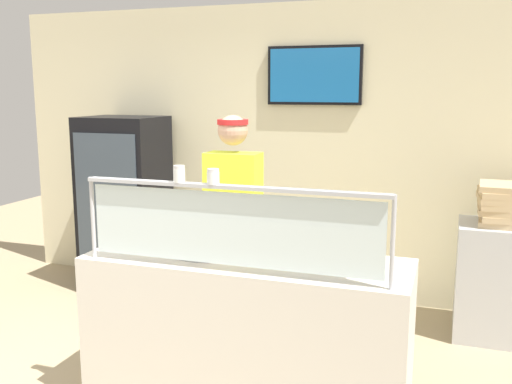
# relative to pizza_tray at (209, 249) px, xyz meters

# --- Properties ---
(ground_plane) EXTENTS (12.00, 12.00, 0.00)m
(ground_plane) POSITION_rel_pizza_tray_xyz_m (0.27, 0.61, -0.97)
(ground_plane) COLOR tan
(ground_plane) RESTS_ON ground
(shop_rear_unit) EXTENTS (6.33, 0.13, 2.70)m
(shop_rear_unit) POSITION_rel_pizza_tray_xyz_m (0.27, 2.03, 0.39)
(shop_rear_unit) COLOR beige
(shop_rear_unit) RESTS_ON ground
(serving_counter) EXTENTS (1.93, 0.65, 0.95)m
(serving_counter) POSITION_rel_pizza_tray_xyz_m (0.27, -0.07, -0.49)
(serving_counter) COLOR silver
(serving_counter) RESTS_ON ground
(sneeze_guard) EXTENTS (1.75, 0.06, 0.48)m
(sneeze_guard) POSITION_rel_pizza_tray_xyz_m (0.27, -0.33, 0.28)
(sneeze_guard) COLOR #B2B5BC
(sneeze_guard) RESTS_ON serving_counter
(pizza_tray) EXTENTS (0.48, 0.48, 0.04)m
(pizza_tray) POSITION_rel_pizza_tray_xyz_m (0.00, 0.00, 0.00)
(pizza_tray) COLOR #9EA0A8
(pizza_tray) RESTS_ON serving_counter
(pizza_server) EXTENTS (0.11, 0.29, 0.01)m
(pizza_server) POSITION_rel_pizza_tray_xyz_m (-0.04, -0.02, 0.02)
(pizza_server) COLOR #ADAFB7
(pizza_server) RESTS_ON pizza_tray
(parmesan_shaker) EXTENTS (0.07, 0.07, 0.09)m
(parmesan_shaker) POSITION_rel_pizza_tray_xyz_m (-0.02, -0.33, 0.51)
(parmesan_shaker) COLOR white
(parmesan_shaker) RESTS_ON sneeze_guard
(pepper_flake_shaker) EXTENTS (0.07, 0.07, 0.08)m
(pepper_flake_shaker) POSITION_rel_pizza_tray_xyz_m (0.18, -0.33, 0.50)
(pepper_flake_shaker) COLOR white
(pepper_flake_shaker) RESTS_ON sneeze_guard
(worker_figure) EXTENTS (0.41, 0.50, 1.76)m
(worker_figure) POSITION_rel_pizza_tray_xyz_m (-0.05, 0.56, 0.04)
(worker_figure) COLOR #23232D
(worker_figure) RESTS_ON ground
(drink_fridge) EXTENTS (0.74, 0.63, 1.68)m
(drink_fridge) POSITION_rel_pizza_tray_xyz_m (-1.58, 1.59, -0.13)
(drink_fridge) COLOR black
(drink_fridge) RESTS_ON ground
(prep_shelf) EXTENTS (0.70, 0.55, 0.91)m
(prep_shelf) POSITION_rel_pizza_tray_xyz_m (1.81, 1.54, -0.51)
(prep_shelf) COLOR #B7BABF
(prep_shelf) RESTS_ON ground
(pizza_box_stack) EXTENTS (0.46, 0.44, 0.31)m
(pizza_box_stack) POSITION_rel_pizza_tray_xyz_m (1.81, 1.54, 0.10)
(pizza_box_stack) COLOR tan
(pizza_box_stack) RESTS_ON prep_shelf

